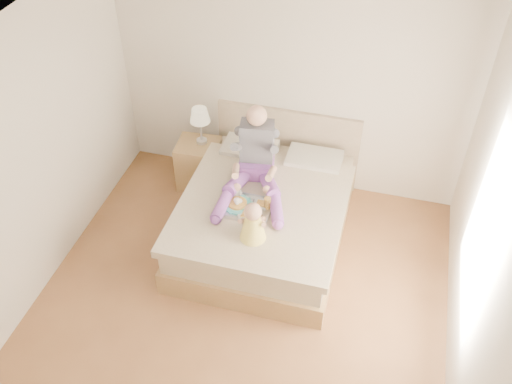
% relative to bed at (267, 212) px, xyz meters
% --- Properties ---
extents(room, '(4.02, 4.22, 2.71)m').
position_rel_bed_xyz_m(room, '(0.08, -1.08, 1.19)').
color(room, brown).
rests_on(room, ground).
extents(bed, '(1.70, 2.18, 1.00)m').
position_rel_bed_xyz_m(bed, '(0.00, 0.00, 0.00)').
color(bed, olive).
rests_on(bed, ground).
extents(nightstand, '(0.52, 0.47, 0.60)m').
position_rel_bed_xyz_m(nightstand, '(-1.00, 0.61, -0.02)').
color(nightstand, olive).
rests_on(nightstand, ground).
extents(lamp, '(0.23, 0.23, 0.47)m').
position_rel_bed_xyz_m(lamp, '(-0.96, 0.66, 0.64)').
color(lamp, silver).
rests_on(lamp, nightstand).
extents(adult, '(0.73, 1.10, 0.88)m').
position_rel_bed_xyz_m(adult, '(-0.17, 0.14, 0.55)').
color(adult, '#763D99').
rests_on(adult, bed).
extents(tray, '(0.51, 0.40, 0.14)m').
position_rel_bed_xyz_m(tray, '(-0.13, -0.30, 0.33)').
color(tray, silver).
rests_on(tray, bed).
extents(baby, '(0.29, 0.38, 0.43)m').
position_rel_bed_xyz_m(baby, '(0.04, -0.67, 0.47)').
color(baby, '#FFE650').
rests_on(baby, bed).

